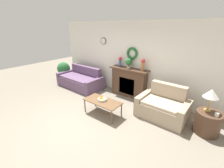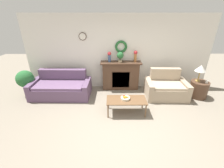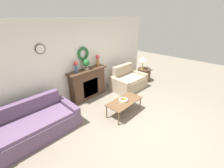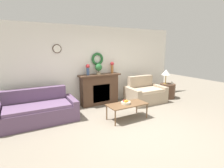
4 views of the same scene
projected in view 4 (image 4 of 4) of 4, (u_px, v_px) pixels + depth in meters
ground_plane at (141, 132)px, 4.19m from camera, size 16.00×16.00×0.00m
wall_back at (95, 66)px, 6.14m from camera, size 6.80×0.15×2.70m
fireplace at (100, 89)px, 6.17m from camera, size 1.49×0.41×1.08m
couch_left at (38, 111)px, 4.75m from camera, size 2.05×1.03×0.86m
loveseat_right at (145, 94)px, 6.44m from camera, size 1.40×0.95×0.94m
coffee_table at (127, 105)px, 4.88m from camera, size 1.13×0.54×0.45m
fruit_bowl at (126, 102)px, 4.86m from camera, size 0.27×0.27×0.12m
side_table_by_loveseat at (167, 91)px, 6.97m from camera, size 0.59×0.59×0.57m
table_lamp at (166, 73)px, 6.84m from camera, size 0.35×0.35×0.57m
mug at (172, 83)px, 6.88m from camera, size 0.09×0.09×0.09m
vase_on_mantel_left at (88, 69)px, 5.82m from camera, size 0.14×0.14×0.37m
vase_on_mantel_right at (112, 67)px, 6.27m from camera, size 0.14×0.14×0.41m
potted_plant_on_mantel at (99, 68)px, 5.99m from camera, size 0.25×0.25×0.37m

